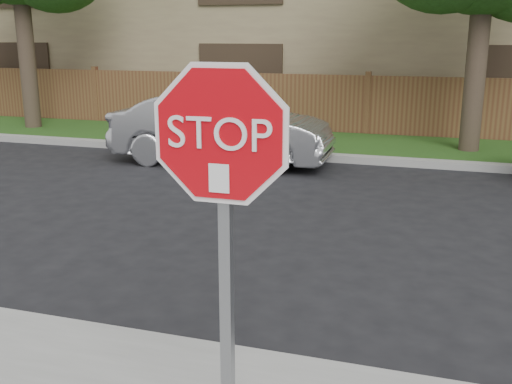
% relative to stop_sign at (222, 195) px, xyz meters
% --- Properties ---
extents(ground, '(90.00, 90.00, 0.00)m').
position_rel_stop_sign_xyz_m(ground, '(-0.86, 1.48, -1.83)').
color(ground, black).
rests_on(ground, ground).
extents(far_curb, '(70.00, 0.30, 0.15)m').
position_rel_stop_sign_xyz_m(far_curb, '(-0.86, 9.63, -1.75)').
color(far_curb, gray).
rests_on(far_curb, ground).
extents(grass_strip, '(70.00, 3.00, 0.12)m').
position_rel_stop_sign_xyz_m(grass_strip, '(-0.86, 11.28, -1.77)').
color(grass_strip, '#1E4714').
rests_on(grass_strip, ground).
extents(fence, '(70.00, 0.12, 1.60)m').
position_rel_stop_sign_xyz_m(fence, '(-0.86, 12.88, -1.03)').
color(fence, brown).
rests_on(fence, ground).
extents(apartment_building, '(35.20, 9.20, 7.20)m').
position_rel_stop_sign_xyz_m(apartment_building, '(-0.86, 18.48, 1.70)').
color(apartment_building, '#8C7857').
rests_on(apartment_building, ground).
extents(stop_sign, '(1.01, 0.13, 2.55)m').
position_rel_stop_sign_xyz_m(stop_sign, '(0.00, 0.00, 0.00)').
color(stop_sign, gray).
rests_on(stop_sign, sidewalk_near).
extents(sedan_left, '(4.57, 1.70, 1.49)m').
position_rel_stop_sign_xyz_m(sedan_left, '(-3.31, 8.72, -1.08)').
color(sedan_left, '#B6B7BB').
rests_on(sedan_left, ground).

